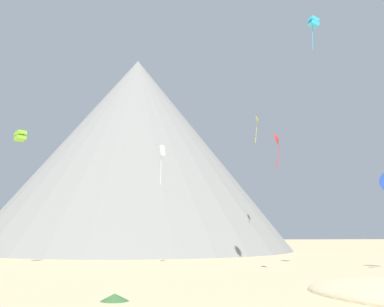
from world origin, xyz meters
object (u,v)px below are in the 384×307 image
object	(u,v)px
kite_cyan_high	(313,22)
kite_white_mid	(162,156)
kite_yellow_mid	(257,120)
kite_lime_mid	(20,136)
rock_massif	(131,158)
bush_mid_center	(115,297)
kite_red_mid	(277,139)

from	to	relation	value
kite_cyan_high	kite_white_mid	xyz separation A→B (m)	(-17.46, 12.18, -15.04)
kite_cyan_high	kite_yellow_mid	world-z (taller)	kite_cyan_high
kite_cyan_high	kite_lime_mid	size ratio (longest dim) A/B	2.31
kite_lime_mid	rock_massif	bearing A→B (deg)	33.46
kite_cyan_high	kite_white_mid	bearing A→B (deg)	45.41
kite_lime_mid	kite_yellow_mid	bearing A→B (deg)	-17.84
bush_mid_center	kite_yellow_mid	distance (m)	57.66
bush_mid_center	kite_red_mid	xyz separation A→B (m)	(17.31, 17.78, 14.48)
kite_lime_mid	kite_yellow_mid	world-z (taller)	kite_yellow_mid
kite_red_mid	kite_yellow_mid	world-z (taller)	kite_yellow_mid
bush_mid_center	kite_lime_mid	xyz separation A→B (m)	(-13.97, 33.10, 17.05)
kite_cyan_high	kite_lime_mid	world-z (taller)	kite_cyan_high
kite_white_mid	kite_red_mid	xyz separation A→B (m)	(12.01, -13.42, 0.14)
rock_massif	kite_yellow_mid	bearing A→B (deg)	-55.72
rock_massif	kite_cyan_high	bearing A→B (deg)	-70.49
bush_mid_center	kite_lime_mid	size ratio (longest dim) A/B	1.05
kite_yellow_mid	kite_red_mid	bearing A→B (deg)	-177.87
bush_mid_center	kite_cyan_high	distance (m)	41.75
rock_massif	kite_lime_mid	distance (m)	48.94
kite_lime_mid	bush_mid_center	bearing A→B (deg)	-105.30
kite_white_mid	bush_mid_center	bearing A→B (deg)	-76.84
kite_white_mid	kite_red_mid	distance (m)	18.01
kite_cyan_high	kite_lime_mid	distance (m)	41.22
rock_massif	kite_white_mid	xyz separation A→B (m)	(3.91, -48.15, -7.04)
bush_mid_center	kite_yellow_mid	bearing A→B (deg)	63.46
kite_lime_mid	kite_white_mid	distance (m)	19.54
rock_massif	kite_white_mid	world-z (taller)	rock_massif
rock_massif	kite_yellow_mid	xyz separation A→B (m)	(22.08, -32.39, 2.46)
rock_massif	kite_lime_mid	size ratio (longest dim) A/B	53.08
kite_white_mid	kite_lime_mid	bearing A→B (deg)	-162.82
bush_mid_center	kite_yellow_mid	world-z (taller)	kite_yellow_mid
rock_massif	kite_red_mid	xyz separation A→B (m)	(15.92, -61.58, -6.89)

